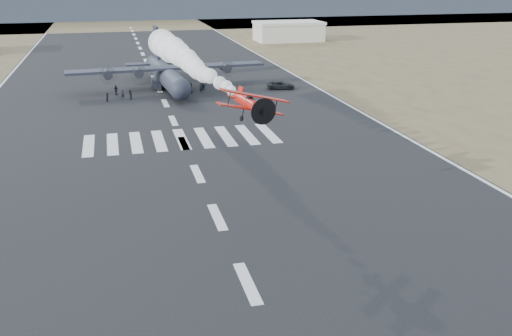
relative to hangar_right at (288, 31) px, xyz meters
name	(u,v)px	position (x,y,z in m)	size (l,w,h in m)	color
scrub_far	(128,22)	(-46.00, 80.00, -3.01)	(500.00, 80.00, 0.00)	brown
runway_markings	(173,121)	(-46.00, -90.00, -3.00)	(60.00, 260.00, 0.01)	silver
ridge_seg_d	(124,2)	(-46.00, 110.00, 3.49)	(150.00, 50.00, 13.00)	slate
hangar_right	(288,31)	(0.00, 0.00, 0.00)	(20.50, 12.50, 5.90)	beige
aerobatic_biplane	(251,104)	(-42.71, -125.65, 7.35)	(6.40, 5.87, 3.24)	#B50C0E
smoke_trail	(174,52)	(-45.72, -93.30, 7.65)	(5.90, 40.02, 4.09)	white
transport_aircraft	(166,74)	(-44.38, -65.03, -0.28)	(36.67, 30.16, 10.58)	#1F242F
support_vehicle	(281,85)	(-23.69, -71.36, -2.29)	(2.40, 5.21, 1.45)	black
crew_a	(201,88)	(-38.73, -70.87, -2.09)	(0.67, 0.55, 1.85)	black
crew_b	(108,97)	(-55.35, -74.46, -2.23)	(0.76, 0.47, 1.57)	black
crew_c	(228,87)	(-33.75, -71.25, -2.20)	(1.05, 0.49, 1.62)	black
crew_d	(116,90)	(-53.90, -69.10, -2.11)	(1.06, 0.54, 1.81)	black
crew_e	(191,88)	(-40.57, -70.60, -2.08)	(0.91, 0.56, 1.86)	black
crew_f	(203,86)	(-37.99, -68.95, -2.23)	(1.45, 0.47, 1.56)	black
crew_g	(123,94)	(-52.81, -72.74, -2.20)	(0.59, 0.49, 1.62)	black
crew_h	(130,95)	(-51.60, -73.91, -2.15)	(0.83, 0.51, 1.71)	black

